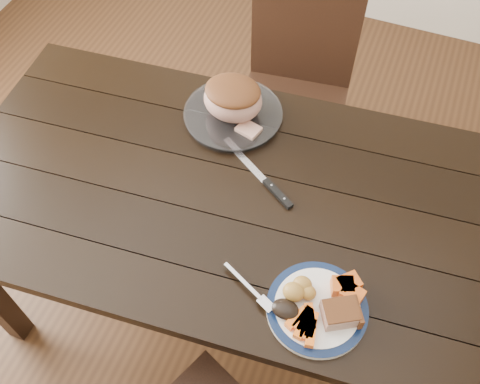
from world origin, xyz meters
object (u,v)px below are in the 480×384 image
at_px(dining_table, 218,206).
at_px(chair_far, 296,85).
at_px(pork_slice, 340,313).
at_px(roast_joint, 233,100).
at_px(dinner_plate, 317,309).
at_px(carving_knife, 269,185).
at_px(serving_platter, 233,115).
at_px(fork, 252,290).

height_order(dining_table, chair_far, chair_far).
xyz_separation_m(pork_slice, roast_joint, (-0.51, 0.55, 0.04)).
height_order(dinner_plate, pork_slice, pork_slice).
bearing_deg(dinner_plate, carving_knife, 127.17).
relative_size(chair_far, serving_platter, 2.97).
relative_size(dining_table, chair_far, 1.80).
distance_m(dinner_plate, fork, 0.17).
height_order(dining_table, pork_slice, pork_slice).
bearing_deg(chair_far, serving_platter, 71.66).
distance_m(dining_table, roast_joint, 0.34).
bearing_deg(dining_table, pork_slice, -30.69).
distance_m(chair_far, roast_joint, 0.55).
relative_size(pork_slice, carving_knife, 0.31).
bearing_deg(dinner_plate, serving_platter, 129.61).
distance_m(dinner_plate, carving_knife, 0.40).
distance_m(fork, roast_joint, 0.63).
bearing_deg(pork_slice, carving_knife, 132.70).
bearing_deg(pork_slice, roast_joint, 132.78).
distance_m(fork, carving_knife, 0.35).
height_order(serving_platter, fork, fork).
bearing_deg(roast_joint, pork_slice, -47.22).
xyz_separation_m(dining_table, pork_slice, (0.44, -0.26, 0.13)).
bearing_deg(chair_far, pork_slice, 105.42).
relative_size(pork_slice, fork, 0.52).
relative_size(roast_joint, carving_knife, 0.67).
xyz_separation_m(fork, roast_joint, (-0.28, 0.56, 0.06)).
height_order(pork_slice, carving_knife, pork_slice).
height_order(chair_far, dinner_plate, chair_far).
bearing_deg(dining_table, dinner_plate, -33.82).
distance_m(chair_far, carving_knife, 0.72).
xyz_separation_m(chair_far, pork_slice, (0.42, -1.00, 0.27)).
relative_size(chair_far, fork, 5.55).
relative_size(dinner_plate, carving_knife, 0.92).
bearing_deg(carving_knife, fork, -45.73).
height_order(dining_table, serving_platter, serving_platter).
height_order(dining_table, carving_knife, carving_knife).
height_order(dining_table, fork, fork).
xyz_separation_m(dining_table, serving_platter, (-0.06, 0.29, 0.10)).
bearing_deg(serving_platter, dining_table, -77.17).
height_order(fork, carving_knife, fork).
bearing_deg(pork_slice, chair_far, 112.72).
bearing_deg(roast_joint, serving_platter, 0.00).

